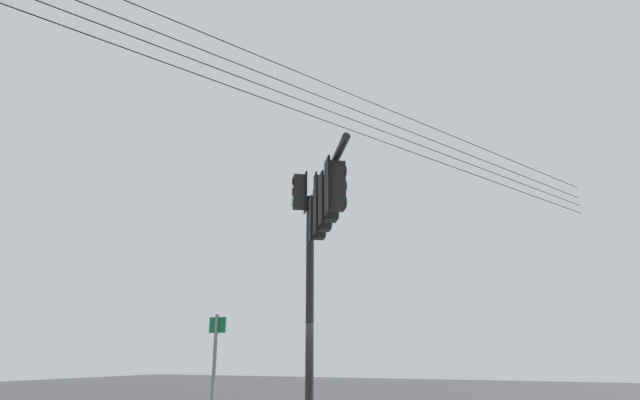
{
  "coord_description": "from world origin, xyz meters",
  "views": [
    {
      "loc": [
        -11.26,
        -5.74,
        1.76
      ],
      "look_at": [
        -1.24,
        -1.23,
        5.11
      ],
      "focal_mm": 28.68,
      "sensor_mm": 36.0,
      "label": 1
    }
  ],
  "objects": [
    {
      "name": "signal_mast_assembly",
      "position": [
        -0.94,
        -1.03,
        4.58
      ],
      "size": [
        4.52,
        3.14,
        6.36
      ],
      "color": "black",
      "rests_on": "ground"
    },
    {
      "name": "route_sign_primary",
      "position": [
        -2.5,
        0.48,
        1.54
      ],
      "size": [
        0.1,
        0.37,
        2.55
      ],
      "color": "slate",
      "rests_on": "ground"
    },
    {
      "name": "overhead_wire_span",
      "position": [
        1.3,
        -0.87,
        8.59
      ],
      "size": [
        23.22,
        12.9,
        1.92
      ],
      "color": "black"
    }
  ]
}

